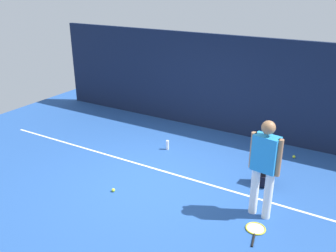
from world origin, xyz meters
name	(u,v)px	position (x,y,z in m)	size (l,w,h in m)	color
ground_plane	(158,179)	(0.00, 0.00, 0.00)	(12.00, 12.00, 0.00)	#234C93
back_fence	(220,84)	(0.00, 3.00, 1.24)	(10.00, 0.10, 2.47)	#141E38
court_line	(166,172)	(0.00, 0.32, 0.00)	(9.00, 0.05, 0.00)	white
tennis_player	(264,164)	(2.10, -0.13, 0.97)	(0.53, 0.27, 1.70)	white
tennis_racket	(255,230)	(2.18, -0.57, 0.01)	(0.38, 0.63, 0.03)	black
backpack	(263,175)	(1.85, 0.86, 0.21)	(0.30, 0.29, 0.44)	black
tennis_ball_near_player	(294,157)	(2.13, 2.32, 0.03)	(0.07, 0.07, 0.07)	#CCE033
tennis_ball_by_fence	(113,190)	(-0.47, -0.82, 0.03)	(0.07, 0.07, 0.07)	#CCE033
water_bottle	(167,145)	(-0.53, 1.27, 0.11)	(0.07, 0.07, 0.22)	white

